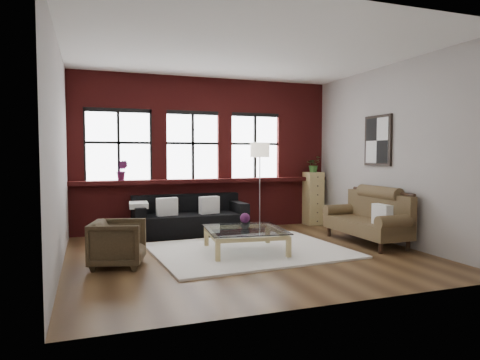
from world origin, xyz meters
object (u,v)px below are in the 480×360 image
object	(u,v)px
armchair	(118,243)
floor_lamp	(260,183)
dark_sofa	(190,215)
coffee_table	(245,241)
vintage_settee	(366,216)
drawer_chest	(313,198)
vase	(245,224)

from	to	relation	value
armchair	floor_lamp	bearing A→B (deg)	-40.79
dark_sofa	armchair	bearing A→B (deg)	-126.68
coffee_table	vintage_settee	bearing A→B (deg)	0.08
coffee_table	floor_lamp	bearing A→B (deg)	61.48
armchair	drawer_chest	bearing A→B (deg)	-47.65
vase	drawer_chest	xyz separation A→B (m)	(2.44, 2.15, 0.13)
vase	coffee_table	bearing A→B (deg)	-113.96
vintage_settee	armchair	world-z (taller)	vintage_settee
vintage_settee	coffee_table	world-z (taller)	vintage_settee
dark_sofa	coffee_table	size ratio (longest dim) A/B	1.82
dark_sofa	coffee_table	xyz separation A→B (m)	(0.48, -1.85, -0.21)
coffee_table	vase	xyz separation A→B (m)	(0.00, 0.00, 0.27)
vintage_settee	drawer_chest	size ratio (longest dim) A/B	1.52
coffee_table	drawer_chest	world-z (taller)	drawer_chest
dark_sofa	armchair	xyz separation A→B (m)	(-1.51, -2.02, -0.07)
coffee_table	drawer_chest	size ratio (longest dim) A/B	1.02
dark_sofa	armchair	world-z (taller)	dark_sofa
armchair	dark_sofa	bearing A→B (deg)	-21.97
vintage_settee	dark_sofa	bearing A→B (deg)	146.50
vintage_settee	armchair	bearing A→B (deg)	-177.64
coffee_table	floor_lamp	xyz separation A→B (m)	(1.03, 1.90, 0.80)
drawer_chest	dark_sofa	bearing A→B (deg)	-174.21
dark_sofa	vase	bearing A→B (deg)	-75.47
armchair	drawer_chest	size ratio (longest dim) A/B	0.61
vase	floor_lamp	distance (m)	2.23
vintage_settee	coffee_table	size ratio (longest dim) A/B	1.49
floor_lamp	dark_sofa	bearing A→B (deg)	-178.05
dark_sofa	vintage_settee	bearing A→B (deg)	-33.50
dark_sofa	drawer_chest	xyz separation A→B (m)	(2.92, 0.30, 0.20)
floor_lamp	vintage_settee	bearing A→B (deg)	-56.05
vintage_settee	floor_lamp	distance (m)	2.34
armchair	coffee_table	world-z (taller)	armchair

